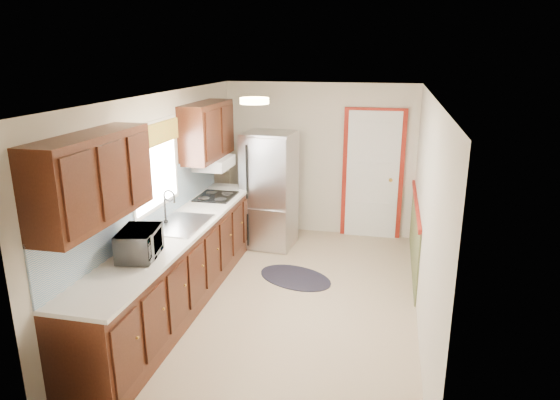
% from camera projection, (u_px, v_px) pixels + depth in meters
% --- Properties ---
extents(room_shell, '(3.20, 5.20, 2.52)m').
position_uv_depth(room_shell, '(287.00, 205.00, 5.57)').
color(room_shell, tan).
rests_on(room_shell, ground).
extents(kitchen_run, '(0.63, 4.00, 2.20)m').
position_uv_depth(kitchen_run, '(175.00, 238.00, 5.67)').
color(kitchen_run, '#36160C').
rests_on(kitchen_run, ground).
extents(back_wall_trim, '(1.12, 2.30, 2.08)m').
position_uv_depth(back_wall_trim, '(381.00, 187.00, 7.52)').
color(back_wall_trim, maroon).
rests_on(back_wall_trim, ground).
extents(ceiling_fixture, '(0.30, 0.30, 0.06)m').
position_uv_depth(ceiling_fixture, '(254.00, 101.00, 5.12)').
color(ceiling_fixture, '#FFD88C').
rests_on(ceiling_fixture, room_shell).
extents(microwave, '(0.37, 0.55, 0.34)m').
position_uv_depth(microwave, '(139.00, 240.00, 4.77)').
color(microwave, white).
rests_on(microwave, kitchen_run).
extents(refrigerator, '(0.77, 0.75, 1.73)m').
position_uv_depth(refrigerator, '(270.00, 190.00, 7.44)').
color(refrigerator, '#B7B7BC').
rests_on(refrigerator, ground).
extents(rug, '(1.21, 1.03, 0.01)m').
position_uv_depth(rug, '(295.00, 278.00, 6.53)').
color(rug, black).
rests_on(rug, ground).
extents(cooktop, '(0.48, 0.58, 0.02)m').
position_uv_depth(cooktop, '(216.00, 196.00, 6.80)').
color(cooktop, black).
rests_on(cooktop, kitchen_run).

